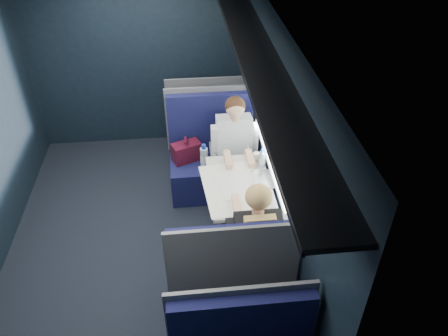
{
  "coord_description": "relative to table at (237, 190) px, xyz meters",
  "views": [
    {
      "loc": [
        0.54,
        -3.37,
        3.49
      ],
      "look_at": [
        0.9,
        0.0,
        0.95
      ],
      "focal_mm": 35.0,
      "sensor_mm": 36.0,
      "label": 1
    }
  ],
  "objects": [
    {
      "name": "laptop",
      "position": [
        0.33,
        0.04,
        0.14
      ],
      "size": [
        0.24,
        0.31,
        0.23
      ],
      "color": "silver",
      "rests_on": "table"
    },
    {
      "name": "papers",
      "position": [
        -0.05,
        -0.06,
        0.08
      ],
      "size": [
        0.64,
        0.87,
        0.01
      ],
      "primitive_type": "cube",
      "rotation": [
        0.0,
        0.0,
        0.09
      ],
      "color": "white",
      "rests_on": "table"
    },
    {
      "name": "room_shell",
      "position": [
        -1.01,
        0.0,
        0.81
      ],
      "size": [
        3.0,
        4.4,
        2.4
      ],
      "color": "black",
      "rests_on": "ground"
    },
    {
      "name": "seat_row_front",
      "position": [
        -0.18,
        1.8,
        -0.25
      ],
      "size": [
        1.04,
        0.51,
        1.16
      ],
      "color": "#0C0C35",
      "rests_on": "ground"
    },
    {
      "name": "woman",
      "position": [
        0.07,
        -0.71,
        0.06
      ],
      "size": [
        0.53,
        0.56,
        1.32
      ],
      "color": "black",
      "rests_on": "ground"
    },
    {
      "name": "bottle_small",
      "position": [
        0.3,
        0.26,
        0.18
      ],
      "size": [
        0.07,
        0.07,
        0.23
      ],
      "color": "silver",
      "rests_on": "table"
    },
    {
      "name": "table",
      "position": [
        0.0,
        0.0,
        0.0
      ],
      "size": [
        0.62,
        1.0,
        0.74
      ],
      "color": "#54565E",
      "rests_on": "ground"
    },
    {
      "name": "seat_bay_near",
      "position": [
        -0.19,
        0.87,
        -0.24
      ],
      "size": [
        1.04,
        0.62,
        1.26
      ],
      "color": "#0C0C35",
      "rests_on": "ground"
    },
    {
      "name": "cup",
      "position": [
        0.26,
        0.38,
        0.12
      ],
      "size": [
        0.07,
        0.07,
        0.09
      ],
      "primitive_type": "cylinder",
      "color": "white",
      "rests_on": "table"
    },
    {
      "name": "man",
      "position": [
        0.07,
        0.7,
        0.06
      ],
      "size": [
        0.53,
        0.56,
        1.32
      ],
      "color": "black",
      "rests_on": "ground"
    },
    {
      "name": "ground",
      "position": [
        -1.03,
        0.0,
        -0.67
      ],
      "size": [
        2.8,
        4.2,
        0.01
      ],
      "primitive_type": "cube",
      "color": "black"
    },
    {
      "name": "seat_bay_far",
      "position": [
        -0.18,
        -0.87,
        -0.25
      ],
      "size": [
        1.04,
        0.62,
        1.26
      ],
      "color": "#0C0C35",
      "rests_on": "ground"
    }
  ]
}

